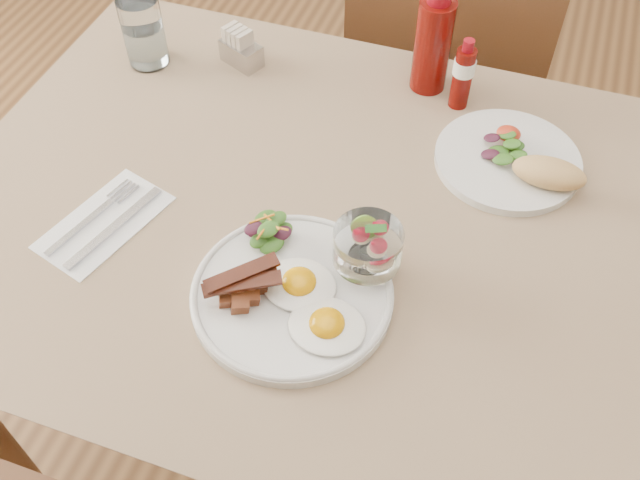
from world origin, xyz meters
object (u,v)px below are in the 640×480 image
at_px(main_plate, 292,295).
at_px(hot_sauce_bottle, 463,75).
at_px(chair_far, 445,83).
at_px(fruit_cup, 368,246).
at_px(ketchup_bottle, 433,44).
at_px(sugar_caddy, 240,49).
at_px(water_glass, 144,35).
at_px(second_plate, 517,162).
at_px(table, 366,260).

distance_m(main_plate, hot_sauce_bottle, 0.50).
relative_size(chair_far, fruit_cup, 9.72).
bearing_deg(chair_far, hot_sauce_bottle, -78.90).
relative_size(ketchup_bottle, sugar_caddy, 2.14).
xyz_separation_m(chair_far, water_glass, (-0.50, -0.41, 0.28)).
relative_size(main_plate, second_plate, 1.16).
relative_size(fruit_cup, second_plate, 0.40).
distance_m(ketchup_bottle, sugar_caddy, 0.35).
height_order(fruit_cup, second_plate, fruit_cup).
relative_size(second_plate, ketchup_bottle, 1.29).
bearing_deg(second_plate, chair_far, 111.90).
distance_m(main_plate, sugar_caddy, 0.54).
distance_m(table, sugar_caddy, 0.47).
bearing_deg(table, main_plate, -110.49).
distance_m(main_plate, second_plate, 0.44).
relative_size(table, chair_far, 1.43).
bearing_deg(sugar_caddy, water_glass, -138.54).
height_order(chair_far, water_glass, chair_far).
height_order(chair_far, ketchup_bottle, ketchup_bottle).
bearing_deg(second_plate, water_glass, 174.92).
xyz_separation_m(chair_far, ketchup_bottle, (0.00, -0.31, 0.32)).
xyz_separation_m(hot_sauce_bottle, water_glass, (-0.57, -0.07, -0.01)).
bearing_deg(hot_sauce_bottle, main_plate, -105.03).
bearing_deg(sugar_caddy, hot_sauce_bottle, 25.77).
bearing_deg(hot_sauce_bottle, second_plate, -46.07).
relative_size(ketchup_bottle, water_glass, 1.47).
bearing_deg(second_plate, table, -134.96).
relative_size(chair_far, main_plate, 3.32).
bearing_deg(sugar_caddy, second_plate, 11.71).
bearing_deg(chair_far, ketchup_bottle, -89.12).
relative_size(hot_sauce_bottle, water_glass, 1.03).
xyz_separation_m(ketchup_bottle, water_glass, (-0.51, -0.10, -0.03)).
height_order(main_plate, water_glass, water_glass).
bearing_deg(main_plate, fruit_cup, 38.83).
distance_m(table, second_plate, 0.29).
relative_size(table, hot_sauce_bottle, 10.08).
relative_size(second_plate, sugar_caddy, 2.76).
bearing_deg(water_glass, second_plate, -5.08).
relative_size(second_plate, hot_sauce_bottle, 1.83).
height_order(table, sugar_caddy, sugar_caddy).
bearing_deg(chair_far, water_glass, -140.57).
height_order(second_plate, water_glass, water_glass).
distance_m(fruit_cup, ketchup_bottle, 0.45).
height_order(table, chair_far, chair_far).
distance_m(second_plate, ketchup_bottle, 0.26).
bearing_deg(fruit_cup, second_plate, 59.83).
height_order(main_plate, fruit_cup, fruit_cup).
relative_size(ketchup_bottle, hot_sauce_bottle, 1.42).
xyz_separation_m(fruit_cup, second_plate, (0.17, 0.29, -0.05)).
height_order(main_plate, ketchup_bottle, ketchup_bottle).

